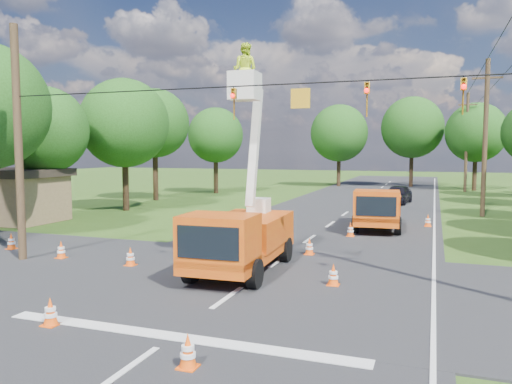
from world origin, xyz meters
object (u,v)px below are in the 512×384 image
at_px(traffic_cone_2, 309,247).
at_px(second_truck, 378,208).
at_px(traffic_cone_8, 333,275).
at_px(tree_far_c, 476,133).
at_px(traffic_cone_1, 188,351).
at_px(pole_left, 18,144).
at_px(shed, 14,195).
at_px(tree_left_f, 216,135).
at_px(pole_right_far, 467,142).
at_px(traffic_cone_7, 428,221).
at_px(bucket_truck, 241,225).
at_px(traffic_cone_6, 11,242).
at_px(traffic_cone_3, 350,230).
at_px(tree_left_d, 124,123).
at_px(traffic_cone_0, 50,312).
at_px(tree_far_b, 412,127).
at_px(traffic_cone_4, 130,257).
at_px(tree_left_c, 44,130).
at_px(tree_left_e, 155,123).
at_px(pole_right_mid, 485,137).
at_px(distant_car, 398,194).
at_px(traffic_cone_5, 61,250).
at_px(tree_far_a, 339,133).
at_px(ground_worker, 193,251).

bearing_deg(traffic_cone_2, second_truck, 76.26).
distance_m(second_truck, traffic_cone_8, 11.99).
bearing_deg(tree_far_c, traffic_cone_1, -99.85).
relative_size(pole_left, tree_far_c, 0.98).
xyz_separation_m(shed, tree_left_f, (3.20, 22.00, 4.07)).
bearing_deg(traffic_cone_2, pole_right_far, 77.74).
bearing_deg(pole_left, traffic_cone_7, 43.73).
distance_m(bucket_truck, traffic_cone_6, 10.83).
bearing_deg(traffic_cone_2, traffic_cone_3, 79.54).
distance_m(traffic_cone_8, tree_left_d, 23.61).
distance_m(second_truck, pole_right_far, 28.55).
xyz_separation_m(traffic_cone_0, tree_far_b, (6.17, 50.52, 6.45)).
relative_size(traffic_cone_0, traffic_cone_4, 1.00).
distance_m(bucket_truck, traffic_cone_2, 4.17).
bearing_deg(tree_left_d, bucket_truck, -44.53).
bearing_deg(pole_right_far, traffic_cone_6, -117.39).
bearing_deg(tree_far_b, tree_left_c, -118.44).
bearing_deg(pole_left, tree_left_e, 108.36).
bearing_deg(pole_right_mid, second_truck, -127.10).
bearing_deg(pole_left, traffic_cone_6, 145.16).
relative_size(distant_car, tree_left_f, 0.52).
distance_m(tree_left_e, tree_far_c, 33.04).
height_order(distant_car, pole_left, pole_left).
bearing_deg(traffic_cone_8, traffic_cone_2, 112.96).
bearing_deg(pole_left, tree_far_c, 65.66).
relative_size(second_truck, traffic_cone_2, 8.70).
xyz_separation_m(traffic_cone_0, traffic_cone_6, (-8.33, 6.91, 0.00)).
bearing_deg(pole_right_mid, traffic_cone_2, -116.56).
relative_size(traffic_cone_1, traffic_cone_5, 1.00).
relative_size(traffic_cone_4, tree_left_d, 0.08).
height_order(tree_left_c, tree_left_e, tree_left_e).
bearing_deg(pole_right_mid, traffic_cone_7, -118.87).
bearing_deg(traffic_cone_4, bucket_truck, 6.55).
bearing_deg(pole_right_far, traffic_cone_8, -98.45).
bearing_deg(pole_right_far, tree_far_a, 167.47).
relative_size(traffic_cone_2, tree_left_e, 0.08).
xyz_separation_m(traffic_cone_8, tree_left_c, (-19.11, 8.63, 5.08)).
bearing_deg(tree_left_d, traffic_cone_6, -75.58).
distance_m(pole_right_mid, pole_right_far, 20.00).
relative_size(ground_worker, pole_right_far, 0.16).
distance_m(traffic_cone_3, traffic_cone_7, 5.85).
distance_m(traffic_cone_1, tree_left_c, 23.99).
bearing_deg(traffic_cone_0, traffic_cone_8, 45.52).
bearing_deg(traffic_cone_5, tree_left_e, 111.90).
relative_size(traffic_cone_5, traffic_cone_6, 1.00).
height_order(tree_left_c, tree_far_c, tree_far_c).
bearing_deg(tree_left_f, ground_worker, -67.12).
bearing_deg(ground_worker, tree_left_f, 79.87).
xyz_separation_m(ground_worker, tree_left_e, (-14.56, 21.75, 5.69)).
distance_m(traffic_cone_3, pole_left, 15.25).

